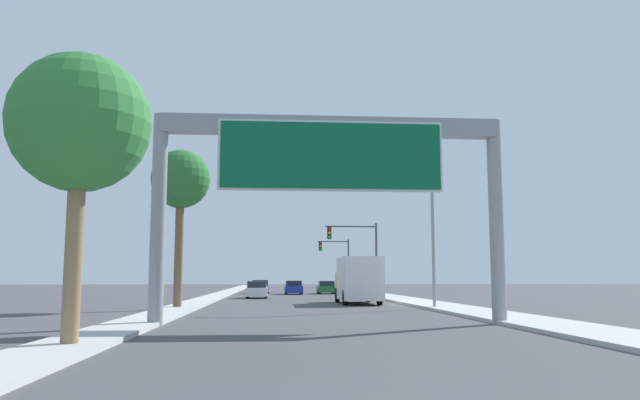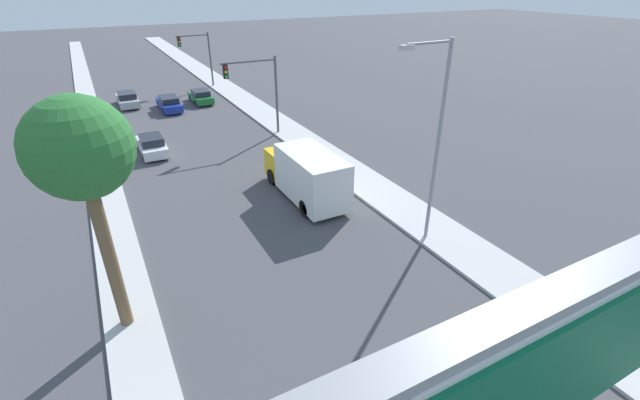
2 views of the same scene
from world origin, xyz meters
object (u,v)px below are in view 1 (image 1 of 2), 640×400
at_px(truck_box_primary, 358,280).
at_px(traffic_light_mid_block, 339,257).
at_px(palm_tree_background, 181,182).
at_px(traffic_light_near_intersection, 360,247).
at_px(street_lamp_right, 427,208).
at_px(sign_gantry, 331,165).
at_px(car_near_center, 260,287).
at_px(car_near_right, 294,288).
at_px(palm_tree_foreground, 80,125).
at_px(car_mid_right, 257,290).
at_px(car_mid_center, 326,288).

xyz_separation_m(truck_box_primary, traffic_light_mid_block, (2.10, 31.91, 2.60)).
distance_m(traffic_light_mid_block, palm_tree_background, 40.49).
relative_size(traffic_light_near_intersection, street_lamp_right, 0.66).
relative_size(sign_gantry, car_near_center, 2.89).
height_order(car_near_right, traffic_light_mid_block, traffic_light_mid_block).
bearing_deg(palm_tree_foreground, car_mid_right, 84.38).
height_order(traffic_light_near_intersection, street_lamp_right, street_lamp_right).
bearing_deg(car_near_right, street_lamp_right, -77.96).
bearing_deg(palm_tree_foreground, car_near_right, 81.68).
bearing_deg(palm_tree_background, street_lamp_right, -2.57).
bearing_deg(car_mid_center, car_mid_right, -118.29).
relative_size(palm_tree_background, street_lamp_right, 0.92).
bearing_deg(car_near_center, car_mid_right, -90.00).
height_order(truck_box_primary, street_lamp_right, street_lamp_right).
bearing_deg(car_near_center, car_near_right, -45.95).
bearing_deg(sign_gantry, car_mid_right, 96.60).
xyz_separation_m(sign_gantry, car_mid_center, (3.50, 43.26, -5.37)).
height_order(car_mid_right, car_near_right, car_mid_right).
bearing_deg(sign_gantry, car_near_center, 94.39).
height_order(traffic_light_near_intersection, palm_tree_background, palm_tree_background).
xyz_separation_m(traffic_light_near_intersection, palm_tree_background, (-12.75, -18.22, 2.79)).
bearing_deg(traffic_light_near_intersection, traffic_light_mid_block, 89.25).
bearing_deg(car_near_right, truck_box_primary, -81.62).
bearing_deg(car_mid_center, traffic_light_mid_block, 72.94).
xyz_separation_m(truck_box_primary, traffic_light_near_intersection, (1.84, 11.91, 2.77)).
bearing_deg(car_mid_right, street_lamp_right, -62.13).
bearing_deg(street_lamp_right, truck_box_primary, 113.70).
xyz_separation_m(car_mid_right, traffic_light_near_intersection, (8.84, -0.14, 3.66)).
bearing_deg(sign_gantry, truck_box_primary, 79.11).
xyz_separation_m(car_near_right, palm_tree_foreground, (-7.19, -49.15, 5.01)).
distance_m(car_near_right, traffic_light_near_intersection, 13.50).
bearing_deg(car_mid_center, car_near_right, -159.53).
height_order(truck_box_primary, palm_tree_foreground, palm_tree_foreground).
bearing_deg(car_near_right, traffic_light_mid_block, 55.52).
distance_m(car_mid_right, street_lamp_right, 22.07).
xyz_separation_m(palm_tree_foreground, street_lamp_right, (13.73, 18.46, 0.02)).
xyz_separation_m(car_mid_center, traffic_light_mid_block, (2.10, 6.85, 3.51)).
height_order(sign_gantry, car_near_right, sign_gantry).
relative_size(truck_box_primary, palm_tree_background, 0.81).
xyz_separation_m(truck_box_primary, palm_tree_foreground, (-10.69, -25.40, 4.12)).
relative_size(car_mid_right, truck_box_primary, 0.59).
relative_size(car_mid_right, palm_tree_background, 0.48).
distance_m(traffic_light_near_intersection, street_lamp_right, 18.94).
bearing_deg(palm_tree_foreground, car_mid_center, 78.04).
bearing_deg(car_near_right, palm_tree_foreground, -98.32).
xyz_separation_m(sign_gantry, palm_tree_background, (-7.41, 11.88, 1.10)).
distance_m(car_near_right, street_lamp_right, 31.78).
distance_m(car_mid_right, car_near_center, 15.32).
distance_m(traffic_light_near_intersection, palm_tree_background, 22.42).
bearing_deg(sign_gantry, car_near_right, 90.00).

